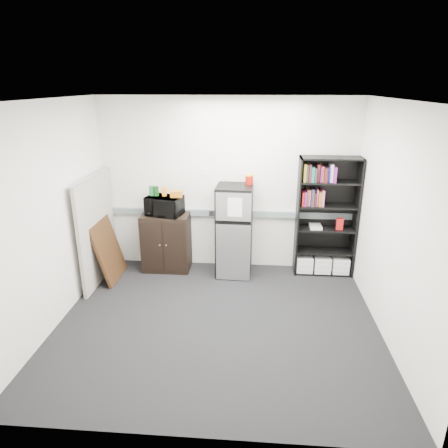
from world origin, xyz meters
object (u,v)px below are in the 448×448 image
(bookshelf, at_px, (326,218))
(cabinet, at_px, (166,242))
(refrigerator, at_px, (234,231))
(cubicle_partition, at_px, (97,229))
(microwave, at_px, (164,206))

(bookshelf, bearing_deg, cabinet, -178.52)
(cabinet, relative_size, refrigerator, 0.65)
(cubicle_partition, distance_m, microwave, 1.06)
(microwave, height_order, refrigerator, refrigerator)
(cabinet, bearing_deg, bookshelf, 1.48)
(cubicle_partition, bearing_deg, cabinet, 24.10)
(microwave, distance_m, refrigerator, 1.15)
(cubicle_partition, distance_m, refrigerator, 2.06)
(cubicle_partition, bearing_deg, microwave, 23.29)
(refrigerator, bearing_deg, cubicle_partition, -167.97)
(bookshelf, relative_size, cubicle_partition, 1.14)
(cabinet, height_order, refrigerator, refrigerator)
(bookshelf, bearing_deg, microwave, -178.15)
(cubicle_partition, bearing_deg, bookshelf, 8.06)
(bookshelf, relative_size, refrigerator, 1.30)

